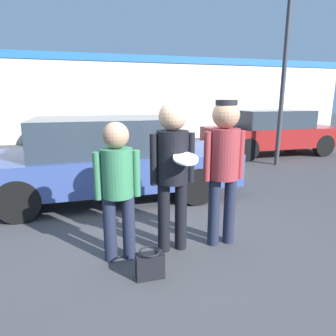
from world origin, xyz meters
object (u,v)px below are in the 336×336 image
Objects in this scene: person_right at (224,159)px; shrub at (38,134)px; person_left at (118,181)px; parked_car_near at (107,158)px; street_lamp at (294,41)px; person_middle_with_frisbee at (173,163)px; parked_car_far at (272,132)px; handbag at (150,265)px.

shrub is at bearing 109.81° from person_right.
parked_car_near is at bearing 88.34° from person_left.
person_middle_with_frisbee is at bearing -139.16° from street_lamp.
parked_car_far is at bearing 50.63° from person_right.
shrub is (-7.25, 5.55, -2.86)m from street_lamp.
street_lamp is at bearing 40.84° from person_middle_with_frisbee.
parked_car_near reaches higher than shrub.
person_middle_with_frisbee is at bearing 178.71° from person_right.
shrub is (-7.84, 4.06, -0.29)m from parked_car_far.
handbag is at bearing -154.22° from person_right.
person_left is 0.36× the size of parked_car_far.
shrub is at bearing 152.62° from parked_car_far.
parked_car_near is at bearing 104.26° from person_middle_with_frisbee.
person_right is (1.32, 0.03, 0.18)m from person_left.
shrub is (-2.75, 9.44, -0.66)m from person_middle_with_frisbee.
parked_car_near is 0.87× the size of street_lamp.
handbag is at bearing -62.56° from person_left.
person_middle_with_frisbee is 1.18m from handbag.
person_right is at bearing 25.78° from handbag.
person_middle_with_frisbee reaches higher than handbag.
person_right is at bearing -134.52° from street_lamp.
person_right is 2.02× the size of shrub.
handbag is at bearing -132.92° from parked_car_far.
person_right reaches higher than person_middle_with_frisbee.
person_middle_with_frisbee is 7.42m from parked_car_far.
parked_car_far is (5.68, 3.05, -0.01)m from parked_car_near.
person_left is 0.30× the size of street_lamp.
person_left is 0.98m from handbag.
person_left reaches higher than handbag.
person_left is 2.39m from parked_car_near.
parked_car_far is at bearing 47.08° from handbag.
handbag is (-4.91, -4.42, -3.17)m from street_lamp.
street_lamp is 16.95× the size of handbag.
person_middle_with_frisbee is 0.41× the size of parked_car_far.
parked_car_far is 8.10m from handbag.
parked_car_near reaches higher than handbag.
parked_car_near is at bearing -73.15° from shrub.
person_right reaches higher than shrub.
person_middle_with_frisbee is 9.85m from shrub.
person_left is 5.12× the size of handbag.
person_left is at bearing -77.61° from shrub.
parked_car_far reaches higher than handbag.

